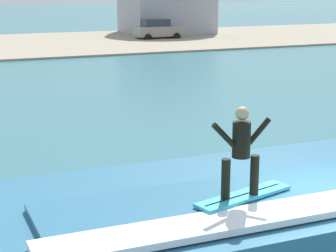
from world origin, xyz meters
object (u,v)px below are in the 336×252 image
Objects in this scene: wave_crest at (239,218)px; surfer at (241,147)px; surfboard at (244,196)px; car_far_shore at (158,29)px.

surfer is at bearing -120.29° from wave_crest.
surfboard is at bearing 24.93° from surfer.
surfer reaches higher than car_far_shore.
wave_crest is at bearing 64.88° from surfboard.
car_far_shore reaches higher than wave_crest.
car_far_shore is at bearing 70.11° from surfboard.
surfboard is at bearing -109.89° from car_far_shore.
surfboard is 43.64m from car_far_shore.
surfboard is 0.49× the size of car_far_shore.
wave_crest is 1.93m from surfer.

